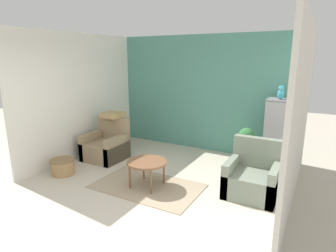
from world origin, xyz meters
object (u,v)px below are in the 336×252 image
object	(u,v)px
armchair_left	(106,146)
potted_plant	(246,139)
birdcage	(277,135)
parrot	(281,93)
wicker_basket	(63,166)
armchair_right	(253,178)
coffee_table	(147,163)

from	to	relation	value
armchair_left	potted_plant	world-z (taller)	armchair_left
armchair_left	birdcage	distance (m)	3.64
parrot	wicker_basket	world-z (taller)	parrot
armchair_right	wicker_basket	world-z (taller)	armchair_right
birdcage	wicker_basket	xyz separation A→B (m)	(-3.57, -2.29, -0.55)
coffee_table	birdcage	distance (m)	2.69
birdcage	potted_plant	world-z (taller)	birdcage
coffee_table	armchair_right	distance (m)	1.80
armchair_left	armchair_right	xyz separation A→B (m)	(3.26, -0.13, 0.00)
potted_plant	wicker_basket	xyz separation A→B (m)	(-2.96, -2.35, -0.36)
birdcage	wicker_basket	size ratio (longest dim) A/B	3.12
armchair_right	armchair_left	bearing A→B (deg)	177.69
wicker_basket	potted_plant	bearing A→B (deg)	38.52
birdcage	wicker_basket	distance (m)	4.28
armchair_left	parrot	world-z (taller)	parrot
armchair_right	potted_plant	xyz separation A→B (m)	(-0.47, 1.41, 0.24)
wicker_basket	birdcage	bearing A→B (deg)	32.67
parrot	wicker_basket	size ratio (longest dim) A/B	0.59
birdcage	potted_plant	size ratio (longest dim) A/B	1.87
coffee_table	potted_plant	distance (m)	2.35
coffee_table	potted_plant	xyz separation A→B (m)	(1.21, 2.02, 0.09)
coffee_table	birdcage	xyz separation A→B (m)	(1.83, 1.95, 0.28)
armchair_right	birdcage	world-z (taller)	birdcage
armchair_right	wicker_basket	bearing A→B (deg)	-164.55
coffee_table	wicker_basket	bearing A→B (deg)	-169.05
wicker_basket	armchair_right	bearing A→B (deg)	15.45
armchair_left	potted_plant	distance (m)	3.07
armchair_left	coffee_table	bearing A→B (deg)	-25.27
armchair_right	wicker_basket	size ratio (longest dim) A/B	1.98
parrot	coffee_table	bearing A→B (deg)	-133.11
armchair_left	potted_plant	xyz separation A→B (m)	(2.78, 1.27, 0.24)
potted_plant	wicker_basket	distance (m)	3.79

